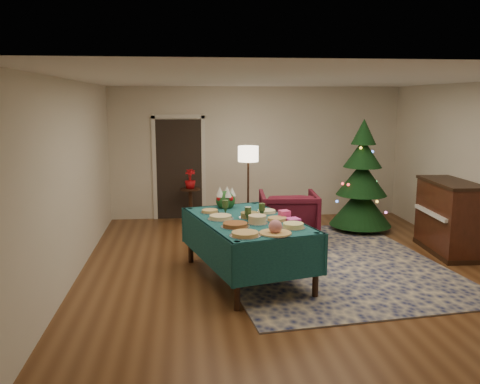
{
  "coord_description": "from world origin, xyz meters",
  "views": [
    {
      "loc": [
        -1.48,
        -6.91,
        2.42
      ],
      "look_at": [
        -0.66,
        0.61,
        1.05
      ],
      "focal_mm": 38.0,
      "sensor_mm": 36.0,
      "label": 1
    }
  ],
  "objects": [
    {
      "name": "room_shell",
      "position": [
        0.0,
        0.0,
        1.35
      ],
      "size": [
        7.0,
        7.0,
        7.0
      ],
      "color": "#593319",
      "rests_on": "ground"
    },
    {
      "name": "platter_2",
      "position": [
        -0.14,
        -0.81,
        0.86
      ],
      "size": [
        0.31,
        0.31,
        0.07
      ],
      "color": "silver",
      "rests_on": "buffet_table"
    },
    {
      "name": "rug",
      "position": [
        0.62,
        0.28,
        0.01
      ],
      "size": [
        3.65,
        4.53,
        0.02
      ],
      "primitive_type": "cube",
      "rotation": [
        0.0,
        0.0,
        0.11
      ],
      "color": "#131C4A",
      "rests_on": "ground"
    },
    {
      "name": "doorway",
      "position": [
        -1.6,
        3.48,
        1.1
      ],
      "size": [
        1.08,
        0.04,
        2.16
      ],
      "color": "black",
      "rests_on": "ground"
    },
    {
      "name": "potted_plant",
      "position": [
        -1.38,
        3.05,
        0.81
      ],
      "size": [
        0.22,
        0.39,
        0.22
      ],
      "primitive_type": "imported",
      "color": "#A70B10",
      "rests_on": "side_table"
    },
    {
      "name": "christmas_tree",
      "position": [
        1.79,
        2.13,
        0.94
      ],
      "size": [
        1.36,
        1.36,
        2.09
      ],
      "color": "black",
      "rests_on": "ground"
    },
    {
      "name": "platter_9",
      "position": [
        -1.14,
        0.21,
        0.85
      ],
      "size": [
        0.27,
        0.27,
        0.05
      ],
      "color": "silver",
      "rests_on": "buffet_table"
    },
    {
      "name": "platter_8",
      "position": [
        -0.33,
        0.1,
        0.85
      ],
      "size": [
        0.29,
        0.29,
        0.05
      ],
      "color": "silver",
      "rests_on": "buffet_table"
    },
    {
      "name": "platter_3",
      "position": [
        -0.86,
        -0.67,
        0.86
      ],
      "size": [
        0.37,
        0.37,
        0.06
      ],
      "color": "silver",
      "rests_on": "buffet_table"
    },
    {
      "name": "platter_6",
      "position": [
        -1.01,
        -0.22,
        0.86
      ],
      "size": [
        0.35,
        0.35,
        0.06
      ],
      "color": "silver",
      "rests_on": "buffet_table"
    },
    {
      "name": "side_table",
      "position": [
        -1.38,
        3.05,
        0.34
      ],
      "size": [
        0.39,
        0.39,
        0.7
      ],
      "color": "black",
      "rests_on": "ground"
    },
    {
      "name": "floor_lamp",
      "position": [
        -0.3,
        2.48,
        1.34
      ],
      "size": [
        0.38,
        0.38,
        1.58
      ],
      "color": "#A57F3F",
      "rests_on": "ground"
    },
    {
      "name": "buffet_table",
      "position": [
        -0.66,
        -0.26,
        0.67
      ],
      "size": [
        1.77,
        2.39,
        0.83
      ],
      "color": "black",
      "rests_on": "ground"
    },
    {
      "name": "platter_7",
      "position": [
        -0.61,
        -0.18,
        0.87
      ],
      "size": [
        0.28,
        0.28,
        0.08
      ],
      "color": "silver",
      "rests_on": "buffet_table"
    },
    {
      "name": "goblet_0",
      "position": [
        -0.92,
        0.13,
        0.94
      ],
      "size": [
        0.09,
        0.09,
        0.19
      ],
      "color": "#2D471E",
      "rests_on": "buffet_table"
    },
    {
      "name": "platter_5",
      "position": [
        -0.26,
        -0.39,
        0.85
      ],
      "size": [
        0.3,
        0.3,
        0.05
      ],
      "color": "silver",
      "rests_on": "buffet_table"
    },
    {
      "name": "piano",
      "position": [
        2.7,
        0.58,
        0.57
      ],
      "size": [
        0.7,
        1.38,
        1.17
      ],
      "color": "black",
      "rests_on": "ground"
    },
    {
      "name": "platter_4",
      "position": [
        -0.55,
        -0.52,
        0.89
      ],
      "size": [
        0.28,
        0.28,
        0.11
      ],
      "color": "silver",
      "rests_on": "buffet_table"
    },
    {
      "name": "platter_0",
      "position": [
        -0.78,
        -1.11,
        0.86
      ],
      "size": [
        0.38,
        0.38,
        0.05
      ],
      "color": "silver",
      "rests_on": "buffet_table"
    },
    {
      "name": "gift_box",
      "position": [
        -0.14,
        -0.25,
        0.89
      ],
      "size": [
        0.16,
        0.16,
        0.11
      ],
      "primitive_type": "cube",
      "rotation": [
        0.0,
        0.0,
        0.27
      ],
      "color": "#F34387",
      "rests_on": "buffet_table"
    },
    {
      "name": "goblet_2",
      "position": [
        -0.66,
        -0.36,
        0.94
      ],
      "size": [
        0.09,
        0.09,
        0.19
      ],
      "color": "#2D471E",
      "rests_on": "buffet_table"
    },
    {
      "name": "napkin_stack",
      "position": [
        -0.06,
        -0.45,
        0.85
      ],
      "size": [
        0.2,
        0.2,
        0.04
      ],
      "primitive_type": "cube",
      "rotation": [
        0.0,
        0.0,
        0.27
      ],
      "color": "#F845B8",
      "rests_on": "buffet_table"
    },
    {
      "name": "centerpiece",
      "position": [
        -0.88,
        0.54,
        0.98
      ],
      "size": [
        0.3,
        0.3,
        0.34
      ],
      "color": "#1E4C1E",
      "rests_on": "buffet_table"
    },
    {
      "name": "armchair",
      "position": [
        0.27,
        1.44,
        0.49
      ],
      "size": [
        1.02,
        0.97,
        0.98
      ],
      "primitive_type": "imported",
      "rotation": [
        0.0,
        0.0,
        3.06
      ],
      "color": "#51111F",
      "rests_on": "ground"
    },
    {
      "name": "goblet_1",
      "position": [
        -0.43,
        -0.14,
        0.94
      ],
      "size": [
        0.09,
        0.09,
        0.19
      ],
      "color": "#2D471E",
      "rests_on": "buffet_table"
    },
    {
      "name": "platter_1",
      "position": [
        -0.41,
        -1.07,
        0.9
      ],
      "size": [
        0.4,
        0.4,
        0.18
      ],
      "color": "silver",
      "rests_on": "buffet_table"
    }
  ]
}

